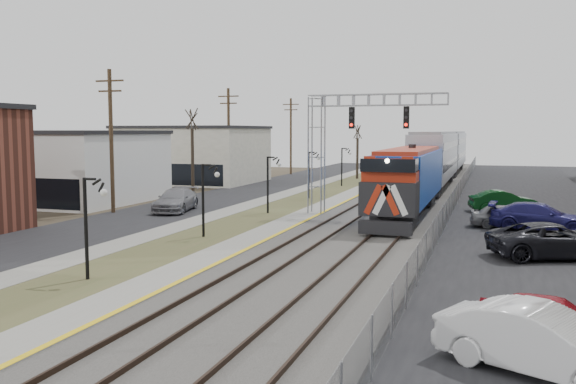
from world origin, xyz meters
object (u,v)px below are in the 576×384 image
at_px(signal_gantry, 342,133).
at_px(car_lot_a, 552,320).
at_px(car_lot_b, 541,343).
at_px(train, 439,159).

distance_m(signal_gantry, car_lot_a, 25.11).
height_order(car_lot_a, car_lot_b, car_lot_b).
xyz_separation_m(car_lot_a, car_lot_b, (-0.44, -2.37, 0.14)).
bearing_deg(train, signal_gantry, -99.70).
distance_m(train, signal_gantry, 25.55).
bearing_deg(train, car_lot_a, -81.70).
height_order(train, signal_gantry, signal_gantry).
relative_size(signal_gantry, car_lot_b, 1.85).
bearing_deg(car_lot_a, signal_gantry, 32.15).
xyz_separation_m(train, car_lot_b, (6.42, -49.37, -2.08)).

